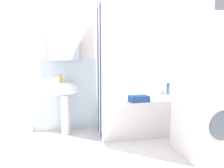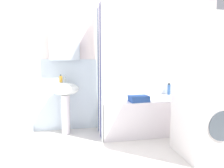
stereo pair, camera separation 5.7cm
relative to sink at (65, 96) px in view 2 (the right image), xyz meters
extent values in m
cube|color=silver|center=(0.99, -1.03, -0.63)|extent=(4.80, 5.60, 0.04)
cube|color=white|center=(0.99, 0.24, 0.59)|extent=(3.60, 0.05, 2.40)
cube|color=silver|center=(0.99, 0.21, -0.01)|extent=(3.60, 0.02, 1.20)
cube|color=silver|center=(0.00, 0.15, 0.85)|extent=(0.48, 0.12, 0.56)
cube|color=silver|center=(-0.58, -0.69, 0.59)|extent=(0.05, 1.81, 2.40)
cube|color=silver|center=(-0.55, -0.69, -0.01)|extent=(0.02, 1.81, 1.20)
cylinder|color=white|center=(0.00, 0.00, -0.29)|extent=(0.14, 0.14, 0.63)
ellipsoid|color=white|center=(0.00, 0.00, 0.12)|extent=(0.44, 0.34, 0.20)
cylinder|color=silver|center=(0.00, 0.10, 0.25)|extent=(0.03, 0.03, 0.05)
cylinder|color=silver|center=(0.00, 0.05, 0.30)|extent=(0.02, 0.10, 0.02)
sphere|color=silver|center=(0.00, 0.10, 0.33)|extent=(0.03, 0.03, 0.03)
cylinder|color=gold|center=(-0.07, 0.05, 0.27)|extent=(0.05, 0.05, 0.10)
sphere|color=#20292D|center=(-0.07, 0.05, 0.34)|extent=(0.02, 0.02, 0.02)
cube|color=white|center=(1.31, -0.14, -0.33)|extent=(1.51, 0.66, 0.56)
cube|color=white|center=(0.53, -0.41, 0.39)|extent=(0.01, 0.13, 2.00)
cube|color=navy|center=(0.53, -0.27, 0.39)|extent=(0.01, 0.13, 2.00)
cube|color=white|center=(0.53, -0.14, 0.39)|extent=(0.01, 0.13, 2.00)
cube|color=navy|center=(0.53, -0.01, 0.39)|extent=(0.01, 0.13, 2.00)
cube|color=white|center=(0.53, 0.12, 0.39)|extent=(0.01, 0.13, 2.00)
cylinder|color=gold|center=(1.96, 0.13, 0.02)|extent=(0.06, 0.06, 0.14)
cylinder|color=black|center=(1.96, 0.13, 0.10)|extent=(0.04, 0.04, 0.02)
cylinder|color=#315A96|center=(1.84, 0.14, 0.04)|extent=(0.05, 0.05, 0.19)
cylinder|color=black|center=(1.84, 0.14, 0.15)|extent=(0.04, 0.04, 0.02)
cube|color=#25478C|center=(1.09, -0.37, -0.01)|extent=(0.30, 0.23, 0.09)
cube|color=silver|center=(1.72, -1.04, -0.19)|extent=(0.61, 0.58, 0.83)
cube|color=silver|center=(1.72, -1.04, 0.64)|extent=(0.61, 0.58, 0.83)
cylinder|color=#4A535C|center=(1.72, -1.34, -0.15)|extent=(0.33, 0.01, 0.33)
camera|label=1|loc=(0.12, -3.07, 0.52)|focal=30.71mm
camera|label=2|loc=(0.18, -3.08, 0.52)|focal=30.71mm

